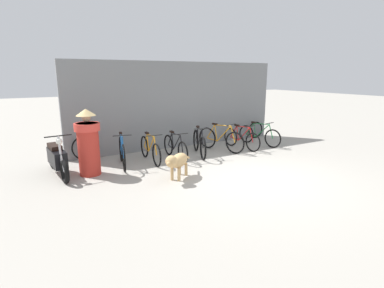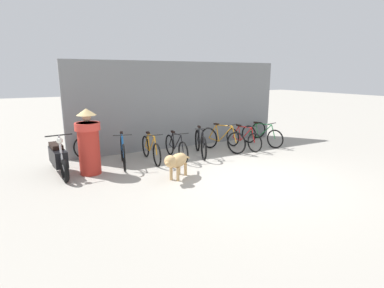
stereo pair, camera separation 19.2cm
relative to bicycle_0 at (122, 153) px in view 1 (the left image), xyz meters
name	(u,v)px [view 1 (the left image)]	position (x,y,z in m)	size (l,w,h in m)	color
ground_plane	(252,178)	(2.38, -2.38, -0.37)	(60.00, 60.00, 0.00)	#9E998E
shop_wall_back	(180,105)	(2.38, 1.31, 1.01)	(7.31, 0.20, 2.77)	slate
bicycle_0	(122,153)	(0.00, 0.00, 0.00)	(0.49, 1.63, 0.91)	black
bicycle_1	(150,150)	(0.80, 0.04, -0.03)	(0.46, 1.68, 0.83)	black
bicycle_2	(175,148)	(1.52, -0.05, -0.04)	(0.46, 1.62, 0.81)	black
bicycle_3	(199,144)	(2.33, -0.04, -0.01)	(0.64, 1.64, 0.88)	black
bicycle_4	(221,139)	(3.19, 0.09, -0.01)	(0.65, 1.68, 0.89)	black
bicycle_5	(241,139)	(3.93, -0.01, -0.04)	(0.46, 1.60, 0.80)	black
bicycle_6	(259,135)	(4.78, 0.10, -0.04)	(0.54, 1.65, 0.81)	black
motorcycle	(57,159)	(-1.56, 0.05, 0.04)	(0.58, 1.91, 1.04)	black
stray_dog	(178,161)	(0.83, -1.59, 0.05)	(1.00, 0.86, 0.65)	tan
person_in_robes	(88,142)	(-0.88, -0.27, 0.42)	(0.82, 0.82, 1.60)	#B72D23
spare_tire_left	(85,148)	(-0.75, 1.06, -0.02)	(0.71, 0.17, 0.71)	black
spare_tire_right	(255,130)	(5.47, 1.07, -0.06)	(0.63, 0.12, 0.63)	black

